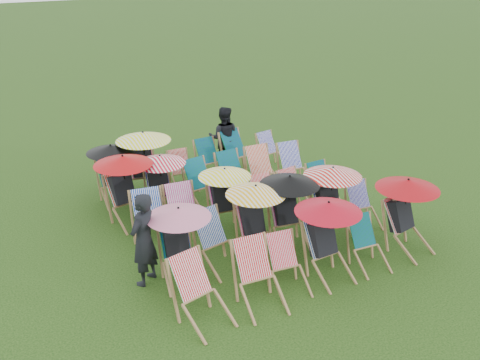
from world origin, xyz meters
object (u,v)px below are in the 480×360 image
person_left (143,239)px  deckchair_0 (202,293)px  deckchair_5 (407,214)px  deckchair_29 (272,151)px  person_rear (224,138)px

person_left → deckchair_0: bearing=68.7°
deckchair_5 → person_left: person_left is taller
deckchair_5 → deckchair_29: (0.03, 4.54, -0.29)m
deckchair_29 → deckchair_5: bearing=-97.7°
deckchair_5 → deckchair_29: bearing=79.9°
deckchair_0 → deckchair_5: size_ratio=0.76×
deckchair_0 → deckchair_5: 4.13m
deckchair_5 → person_rear: person_rear is taller
person_left → person_rear: bearing=-168.8°
deckchair_5 → deckchair_29: 4.55m
deckchair_0 → deckchair_29: bearing=36.0°
person_left → person_rear: size_ratio=1.02×
deckchair_0 → deckchair_5: bearing=-11.1°
deckchair_0 → person_rear: person_rear is taller
person_left → deckchair_5: bearing=127.3°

